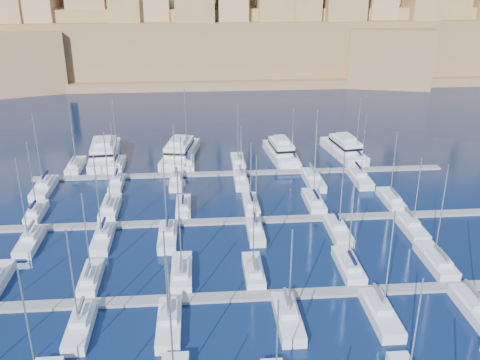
{
  "coord_description": "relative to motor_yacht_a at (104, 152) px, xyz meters",
  "views": [
    {
      "loc": [
        -8.53,
        -70.18,
        40.01
      ],
      "look_at": [
        -2.4,
        6.0,
        9.18
      ],
      "focal_mm": 40.0,
      "sensor_mm": 36.0,
      "label": 1
    }
  ],
  "objects": [
    {
      "name": "ground",
      "position": [
        29.35,
        -43.01,
        -1.73
      ],
      "size": [
        600.0,
        600.0,
        0.0
      ],
      "primitive_type": "plane",
      "color": "#041033",
      "rests_on": "ground"
    },
    {
      "name": "pontoon_mid_near",
      "position": [
        29.35,
        -55.01,
        -1.53
      ],
      "size": [
        84.0,
        2.0,
        0.4
      ],
      "primitive_type": "cube",
      "color": "slate",
      "rests_on": "ground"
    },
    {
      "name": "pontoon_mid_far",
      "position": [
        29.35,
        -33.01,
        -1.53
      ],
      "size": [
        84.0,
        2.0,
        0.4
      ],
      "primitive_type": "cube",
      "color": "slate",
      "rests_on": "ground"
    },
    {
      "name": "pontoon_far",
      "position": [
        29.35,
        -11.01,
        -1.53
      ],
      "size": [
        84.0,
        2.0,
        0.4
      ],
      "primitive_type": "cube",
      "color": "slate",
      "rests_on": "ground"
    },
    {
      "name": "sailboat_13",
      "position": [
        5.67,
        -49.93,
        -0.99
      ],
      "size": [
        2.52,
        8.39,
        13.26
      ],
      "color": "silver",
      "rests_on": "ground"
    },
    {
      "name": "sailboat_14",
      "position": [
        17.89,
        -49.44,
        -0.96
      ],
      "size": [
        2.81,
        9.37,
        16.3
      ],
      "color": "silver",
      "rests_on": "ground"
    },
    {
      "name": "sailboat_15",
      "position": [
        27.79,
        -49.84,
        -1.0
      ],
      "size": [
        2.57,
        8.56,
        12.43
      ],
      "color": "silver",
      "rests_on": "ground"
    },
    {
      "name": "sailboat_16",
      "position": [
        41.3,
        -49.53,
        -0.99
      ],
      "size": [
        2.76,
        9.21,
        13.16
      ],
      "color": "silver",
      "rests_on": "ground"
    },
    {
      "name": "sailboat_17",
      "position": [
        54.09,
        -49.21,
        -0.96
      ],
      "size": [
        2.95,
        9.85,
        15.49
      ],
      "color": "silver",
      "rests_on": "ground"
    },
    {
      "name": "sailboat_19",
      "position": [
        6.3,
        -60.31,
        -0.98
      ],
      "size": [
        2.64,
        8.81,
        14.06
      ],
      "color": "silver",
      "rests_on": "ground"
    },
    {
      "name": "sailboat_20",
      "position": [
        16.67,
        -60.56,
        -0.98
      ],
      "size": [
        2.8,
        9.33,
        13.57
      ],
      "color": "silver",
      "rests_on": "ground"
    },
    {
      "name": "sailboat_21",
      "position": [
        30.82,
        -60.61,
        -0.99
      ],
      "size": [
        2.83,
        9.43,
        13.15
      ],
      "color": "silver",
      "rests_on": "ground"
    },
    {
      "name": "sailboat_22",
      "position": [
        42.21,
        -60.71,
        -0.97
      ],
      "size": [
        2.89,
        9.63,
        15.1
      ],
      "color": "silver",
      "rests_on": "ground"
    },
    {
      "name": "sailboat_23",
      "position": [
        54.1,
        -60.73,
        -0.96
      ],
      "size": [
        2.9,
        9.68,
        16.05
      ],
      "color": "silver",
      "rests_on": "ground"
    },
    {
      "name": "sailboat_24",
      "position": [
        -7.31,
        -28.13,
        -0.99
      ],
      "size": [
        2.39,
        7.98,
        13.46
      ],
      "color": "silver",
      "rests_on": "ground"
    },
    {
      "name": "sailboat_25",
      "position": [
        5.07,
        -27.29,
        -0.97
      ],
      "size": [
        2.91,
        9.69,
        14.59
      ],
      "color": "silver",
      "rests_on": "ground"
    },
    {
      "name": "sailboat_26",
      "position": [
        17.74,
        -27.88,
        -0.99
      ],
      "size": [
        2.54,
        8.48,
        13.67
      ],
      "color": "silver",
      "rests_on": "ground"
    },
    {
      "name": "sailboat_27",
      "position": [
        29.61,
        -27.89,
        -1.0
      ],
      "size": [
        2.54,
        8.47,
        12.3
      ],
      "color": "silver",
      "rests_on": "ground"
    },
    {
      "name": "sailboat_28",
      "position": [
        40.99,
        -27.43,
        -0.97
      ],
      "size": [
        2.82,
        9.41,
        14.87
      ],
      "color": "silver",
      "rests_on": "ground"
    },
    {
      "name": "sailboat_29",
      "position": [
        55.03,
        -27.68,
        -0.99
      ],
      "size": [
        2.67,
        8.89,
        13.52
      ],
      "color": "silver",
      "rests_on": "ground"
    },
    {
      "name": "sailboat_30",
      "position": [
        -5.46,
        -38.5,
        -0.98
      ],
      "size": [
        2.76,
        9.2,
        14.78
      ],
      "color": "silver",
      "rests_on": "ground"
    },
    {
      "name": "sailboat_31",
      "position": [
        5.53,
        -38.43,
        -0.97
      ],
      "size": [
        2.72,
        9.07,
        14.96
      ],
      "color": "silver",
      "rests_on": "ground"
    },
    {
      "name": "sailboat_32",
      "position": [
        15.51,
        -38.6,
        -0.97
      ],
      "size": [
        2.82,
        9.4,
        14.85
      ],
      "color": "silver",
      "rests_on": "ground"
    },
    {
      "name": "sailboat_33",
      "position": [
        29.3,
        -38.0,
        -0.99
      ],
      "size": [
        2.46,
        8.19,
        13.98
      ],
      "color": "silver",
      "rests_on": "ground"
    },
    {
      "name": "sailboat_34",
      "position": [
        42.49,
        -38.65,
        -0.98
      ],
      "size": [
        2.85,
        9.5,
        14.33
      ],
      "color": "silver",
      "rests_on": "ground"
    },
    {
      "name": "sailboat_35",
      "position": [
        54.57,
        -38.54,
        -0.99
      ],
      "size": [
        2.79,
        9.28,
        13.13
      ],
      "color": "silver",
      "rests_on": "ground"
    },
    {
      "name": "sailboat_36",
      "position": [
        -5.25,
        -5.51,
        -0.98
      ],
      "size": [
        2.77,
        9.23,
        14.04
      ],
      "color": "silver",
      "rests_on": "ground"
    },
    {
      "name": "sailboat_37",
      "position": [
        3.47,
        -5.54,
        -0.98
      ],
      "size": [
        2.76,
        9.18,
        14.7
      ],
      "color": "silver",
      "rests_on": "ground"
    },
    {
      "name": "sailboat_38",
      "position": [
        18.16,
        -5.14,
        -0.95
      ],
      "size": [
        3.0,
        9.99,
        16.86
      ],
      "color": "silver",
      "rests_on": "ground"
    },
    {
      "name": "sailboat_39",
      "position": [
        29.06,
        -5.65,
        -0.99
      ],
      "size": [
        2.68,
        8.94,
        13.56
      ],
      "color": "silver",
      "rests_on": "ground"
    },
    {
      "name": "sailboat_40",
      "position": [
        40.81,
        -5.69,
        -1.0
      ],
      "size": [
        2.66,
        8.88,
        12.41
      ],
      "color": "silver",
      "rests_on": "ground"
    },
    {
      "name": "sailboat_41",
      "position": [
        54.98,
        -5.71,
        -0.98
      ],
      "size": [
        2.65,
        8.82,
        14.45
      ],
      "color": "silver",
      "rests_on": "ground"
    },
    {
      "name": "sailboat_42",
      "position": [
        -8.78,
        -17.07,
        -0.96
      ],
      "size": [
        3.11,
        10.37,
        15.74
      ],
      "color": "silver",
      "rests_on": "ground"
    },
    {
      "name": "sailboat_43",
      "position": [
        4.66,
        -15.94,
        -1.0
      ],
      "size": [
        2.42,
        8.07,
        13.19
      ],
      "color": "silver",
      "rests_on": "ground"
    },
    {
      "name": "sailboat_44",
      "position": [
        16.07,
        -15.88,
        -1.0
      ],
      "size": [
        2.38,
        7.95,
        12.74
      ],
      "color": "silver",
      "rests_on": "ground"
    },
    {
      "name": "sailboat_45",
      "position": [
        28.78,
        -16.17,
        -1.0
      ],
      "size": [
        2.56,
        8.52,
        12.13
      ],
      "color": "silver",
      "rests_on": "ground"
    },
    {
      "name": "sailboat_46",
      "position": [
        43.01,
        -17.11,
        -0.96
      ],
      "size": [
        3.14,
        10.45,
        15.35
      ],
      "color": "silver",
      "rests_on": "ground"
    },
    {
      "name": "sailboat_47",
      "position": [
        52.44,
        -16.86,
        -0.97
      ],
      "size": [
        2.98,
        9.93,
        14.69
      ],
      "color": "silver",
      "rests_on": "ground"
    },
    {
      "name": "motor_yacht_a",
      "position": [
        0.0,
        0.0,
        0.0
      ],
      "size": [
        7.56,
        20.23,
        5.25
      ],
      "color": "silver",
      "rests_on": "ground"
    },
    {
      "name": "motor_yacht_b",
      "position": [
        16.52,
        -0.72,
        0.0
      ],
      "size": [
        8.82,
        19.01,
        5.25
      ],
      "color": "silver",
      "rests_on": "ground"
    },
    {
      "name": "motor_yacht_c",
      "position": [
        38.8,
        -2.1,
        -0.0
      ],
      "size": [
        6.07,
        15.81,
        5.25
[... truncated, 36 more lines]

